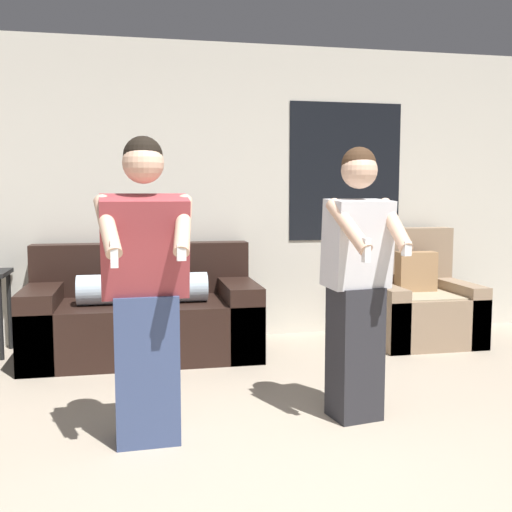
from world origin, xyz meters
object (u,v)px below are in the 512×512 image
object	(u,v)px
armchair	(416,304)
person_right	(357,282)
couch	(143,316)
person_left	(145,293)

from	to	relation	value
armchair	person_right	distance (m)	2.19
couch	armchair	size ratio (longest dim) A/B	1.84
armchair	person_right	xyz separation A→B (m)	(-1.24, -1.73, 0.50)
armchair	person_left	xyz separation A→B (m)	(-2.47, -1.84, 0.49)
person_left	couch	bearing A→B (deg)	89.80
person_left	person_right	world-z (taller)	person_left
couch	armchair	world-z (taller)	armchair
armchair	person_right	size ratio (longest dim) A/B	0.63
armchair	person_left	bearing A→B (deg)	-143.22
couch	person_left	distance (m)	1.89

